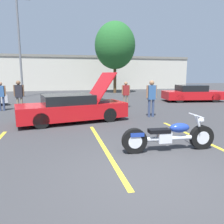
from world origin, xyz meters
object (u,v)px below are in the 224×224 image
(tree_background, at_px, (115,46))
(spectator_by_show_car, at_px, (1,94))
(show_car_hood_open, at_px, (73,108))
(spectator_near_motorcycle, at_px, (19,94))
(parked_car_right_row, at_px, (193,94))
(spectator_far_lot, at_px, (151,95))
(motorcycle, at_px, (169,136))
(light_pole, at_px, (20,44))
(spectator_midground, at_px, (126,93))

(tree_background, distance_m, spectator_by_show_car, 14.21)
(show_car_hood_open, xyz_separation_m, spectator_near_motorcycle, (-2.61, 2.74, 0.43))
(tree_background, height_order, spectator_by_show_car, tree_background)
(parked_car_right_row, bearing_deg, spectator_far_lot, -129.91)
(tree_background, xyz_separation_m, parked_car_right_row, (3.88, -8.74, -4.45))
(show_car_hood_open, height_order, spectator_near_motorcycle, show_car_hood_open)
(motorcycle, bearing_deg, light_pole, 113.66)
(motorcycle, distance_m, spectator_near_motorcycle, 8.66)
(parked_car_right_row, distance_m, spectator_midground, 6.20)
(tree_background, height_order, motorcycle, tree_background)
(spectator_by_show_car, height_order, spectator_midground, spectator_by_show_car)
(parked_car_right_row, height_order, spectator_by_show_car, spectator_by_show_car)
(parked_car_right_row, relative_size, spectator_by_show_car, 2.83)
(spectator_near_motorcycle, bearing_deg, tree_background, 54.29)
(spectator_midground, relative_size, spectator_far_lot, 0.91)
(tree_background, relative_size, spectator_midground, 4.73)
(spectator_by_show_car, bearing_deg, spectator_far_lot, -26.05)
(tree_background, height_order, spectator_far_lot, tree_background)
(motorcycle, height_order, spectator_far_lot, spectator_far_lot)
(light_pole, distance_m, show_car_hood_open, 12.94)
(show_car_hood_open, bearing_deg, parked_car_right_row, 17.54)
(parked_car_right_row, distance_m, spectator_by_show_car, 13.09)
(spectator_by_show_car, bearing_deg, motorcycle, -53.63)
(spectator_far_lot, bearing_deg, show_car_hood_open, -177.85)
(tree_background, bearing_deg, spectator_far_lot, -96.95)
(light_pole, height_order, tree_background, light_pole)
(light_pole, xyz_separation_m, spectator_far_lot, (7.47, -11.55, -3.63))
(parked_car_right_row, height_order, spectator_far_lot, spectator_far_lot)
(tree_background, bearing_deg, spectator_by_show_car, -132.15)
(spectator_by_show_car, bearing_deg, parked_car_right_row, 5.93)
(motorcycle, bearing_deg, tree_background, 83.44)
(spectator_near_motorcycle, distance_m, spectator_midground, 6.02)
(light_pole, distance_m, spectator_far_lot, 14.23)
(light_pole, xyz_separation_m, spectator_midground, (7.13, -8.48, -3.74))
(show_car_hood_open, xyz_separation_m, spectator_midground, (3.40, 3.22, 0.35))
(tree_background, height_order, parked_car_right_row, tree_background)
(parked_car_right_row, xyz_separation_m, spectator_midground, (-5.88, -1.93, 0.35))
(motorcycle, bearing_deg, spectator_by_show_car, 129.50)
(show_car_hood_open, relative_size, spectator_by_show_car, 2.97)
(spectator_near_motorcycle, xyz_separation_m, spectator_by_show_car, (-1.13, 1.05, -0.06))
(spectator_midground, bearing_deg, spectator_far_lot, -83.83)
(spectator_by_show_car, distance_m, spectator_midground, 7.15)
(motorcycle, xyz_separation_m, spectator_far_lot, (1.45, 4.52, 0.65))
(parked_car_right_row, xyz_separation_m, spectator_by_show_car, (-13.02, -1.35, 0.37))
(light_pole, relative_size, spectator_near_motorcycle, 5.00)
(show_car_hood_open, bearing_deg, tree_background, 57.29)
(tree_background, xyz_separation_m, spectator_by_show_car, (-9.14, -10.10, -4.08))
(tree_background, relative_size, spectator_far_lot, 4.28)
(motorcycle, relative_size, spectator_midground, 1.63)
(tree_background, height_order, spectator_midground, tree_background)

